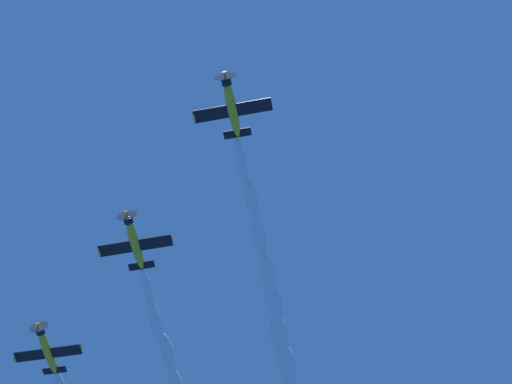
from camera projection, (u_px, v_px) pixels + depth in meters
The scene contains 4 objects.
airplane_lead at pixel (232, 106), 84.71m from camera, with size 8.39×9.44×3.28m.
airplane_left_wingman at pixel (134, 241), 89.57m from camera, with size 8.40×9.44×2.98m.
airplane_right_wingman at pixel (47, 349), 97.48m from camera, with size 8.40×9.44×2.93m.
smoke_trail_lead at pixel (273, 304), 95.69m from camera, with size 37.15×7.96×4.21m.
Camera 1 is at (-26.29, 2.92, 1.91)m, focal length 51.09 mm.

